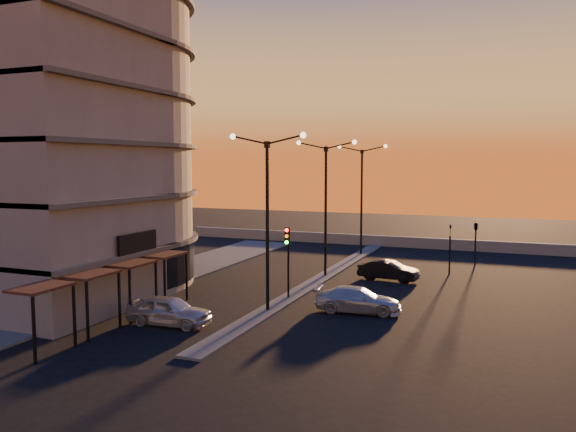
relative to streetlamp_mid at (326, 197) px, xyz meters
The scene contains 14 objects.
ground 11.46m from the streetlamp_mid, 90.00° to the right, with size 120.00×120.00×0.00m, color black.
sidewalk_west 13.30m from the streetlamp_mid, 150.26° to the right, with size 5.00×40.00×0.12m, color #464644.
median 5.53m from the streetlamp_mid, 90.00° to the left, with size 1.20×36.00×0.12m, color #464644.
parapet 16.91m from the streetlamp_mid, 82.87° to the left, with size 44.00×0.50×1.00m, color slate.
building 18.31m from the streetlamp_mid, 144.54° to the right, with size 14.35×17.08×25.00m.
streetlamp_near 10.00m from the streetlamp_mid, 90.00° to the right, with size 4.32×0.32×9.51m.
streetlamp_mid is the anchor object (origin of this frame).
streetlamp_far 10.00m from the streetlamp_mid, 90.00° to the left, with size 4.32×0.32×9.51m.
traffic_light_main 7.62m from the streetlamp_mid, 90.00° to the right, with size 0.28×0.44×4.25m.
signal_east_a 9.67m from the streetlamp_mid, 26.57° to the left, with size 0.13×0.16×3.60m.
signal_east_b 12.67m from the streetlamp_mid, 40.10° to the left, with size 0.42×1.99×3.60m.
car_hatchback 15.27m from the streetlamp_mid, 104.05° to the right, with size 1.71×4.24×1.44m, color #B8BBC1.
car_sedan 6.58m from the streetlamp_mid, ahead, with size 1.42×4.07×1.34m, color black.
car_wagon 10.63m from the streetlamp_mid, 61.46° to the right, with size 1.87×4.60×1.33m, color #B8BCC1.
Camera 1 is at (11.91, -26.94, 7.94)m, focal length 35.00 mm.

